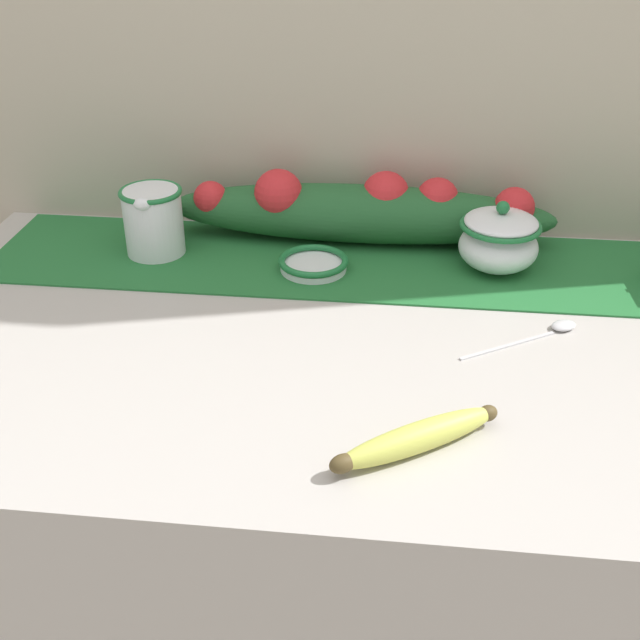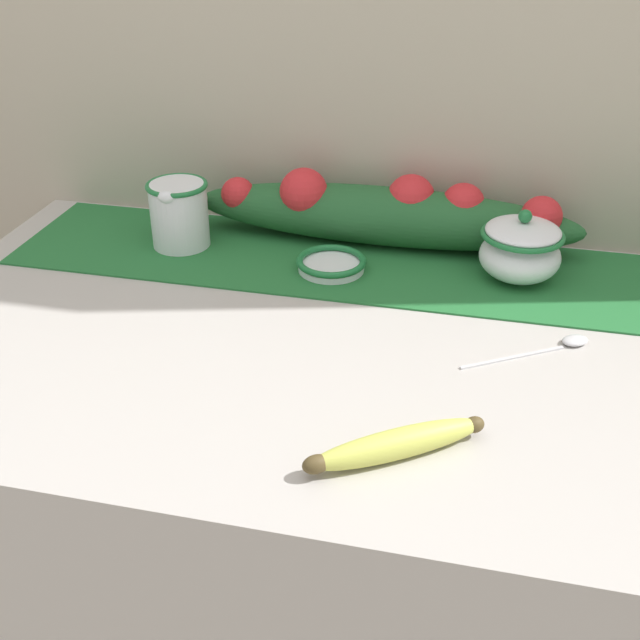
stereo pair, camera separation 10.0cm
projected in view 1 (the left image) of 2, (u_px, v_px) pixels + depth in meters
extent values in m
cube|color=#B7B2AD|center=(339.00, 572.00, 1.28)|extent=(1.24, 0.72, 0.89)
cube|color=#B7AD99|center=(368.00, 34.00, 1.23)|extent=(2.04, 0.04, 2.40)
cube|color=#236B33|center=(355.00, 263.00, 1.25)|extent=(1.14, 0.26, 0.00)
cylinder|color=white|center=(154.00, 222.00, 1.25)|extent=(0.09, 0.09, 0.10)
torus|color=#1E7038|center=(150.00, 192.00, 1.23)|extent=(0.10, 0.10, 0.01)
torus|color=white|center=(163.00, 203.00, 1.30)|extent=(0.05, 0.01, 0.05)
ellipsoid|color=white|center=(142.00, 204.00, 1.19)|extent=(0.03, 0.02, 0.02)
ellipsoid|color=white|center=(498.00, 247.00, 1.21)|extent=(0.12, 0.12, 0.07)
torus|color=#1E7038|center=(501.00, 226.00, 1.19)|extent=(0.12, 0.12, 0.01)
ellipsoid|color=white|center=(501.00, 222.00, 1.19)|extent=(0.11, 0.11, 0.03)
sphere|color=#1E7038|center=(503.00, 208.00, 1.18)|extent=(0.02, 0.02, 0.02)
cylinder|color=white|center=(313.00, 267.00, 1.22)|extent=(0.10, 0.10, 0.01)
torus|color=#1E7038|center=(313.00, 261.00, 1.22)|extent=(0.11, 0.11, 0.01)
ellipsoid|color=#CCD156|center=(418.00, 437.00, 0.85)|extent=(0.18, 0.14, 0.03)
ellipsoid|color=brown|center=(343.00, 464.00, 0.81)|extent=(0.04, 0.03, 0.02)
ellipsoid|color=brown|center=(488.00, 413.00, 0.89)|extent=(0.03, 0.03, 0.02)
cube|color=silver|center=(508.00, 344.00, 1.04)|extent=(0.13, 0.08, 0.00)
ellipsoid|color=silver|center=(564.00, 325.00, 1.08)|extent=(0.04, 0.04, 0.01)
ellipsoid|color=#235B2D|center=(360.00, 214.00, 1.29)|extent=(0.63, 0.10, 0.09)
sphere|color=red|center=(211.00, 198.00, 1.30)|extent=(0.06, 0.06, 0.06)
sphere|color=red|center=(278.00, 193.00, 1.28)|extent=(0.08, 0.08, 0.08)
sphere|color=red|center=(332.00, 204.00, 1.29)|extent=(0.05, 0.05, 0.05)
sphere|color=red|center=(386.00, 195.00, 1.28)|extent=(0.08, 0.08, 0.08)
sphere|color=red|center=(437.00, 199.00, 1.27)|extent=(0.07, 0.07, 0.07)
sphere|color=red|center=(514.00, 207.00, 1.25)|extent=(0.06, 0.06, 0.06)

